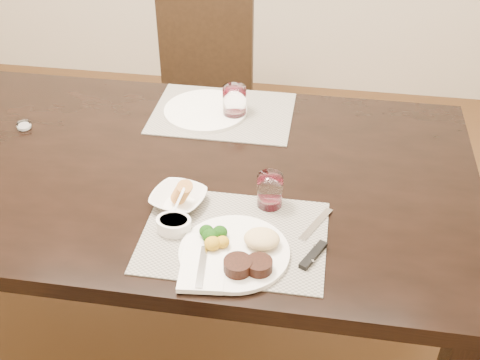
% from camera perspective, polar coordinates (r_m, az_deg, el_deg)
% --- Properties ---
extents(ground_plane, '(4.50, 4.50, 0.00)m').
position_cam_1_polar(ground_plane, '(2.30, -8.15, -13.84)').
color(ground_plane, '#4B2F18').
rests_on(ground_plane, ground).
extents(dining_table, '(2.00, 1.00, 0.75)m').
position_cam_1_polar(dining_table, '(1.84, -9.90, -0.43)').
color(dining_table, black).
rests_on(dining_table, ground).
extents(chair_far, '(0.42, 0.42, 0.90)m').
position_cam_1_polar(chair_far, '(2.69, -3.63, 8.58)').
color(chair_far, black).
rests_on(chair_far, ground).
extents(placemat_near, '(0.46, 0.34, 0.00)m').
position_cam_1_polar(placemat_near, '(1.51, -0.57, -5.39)').
color(placemat_near, gray).
rests_on(placemat_near, dining_table).
extents(placemat_far, '(0.46, 0.34, 0.00)m').
position_cam_1_polar(placemat_far, '(2.01, -1.65, 6.37)').
color(placemat_far, gray).
rests_on(placemat_far, dining_table).
extents(dinner_plate, '(0.27, 0.27, 0.05)m').
position_cam_1_polar(dinner_plate, '(1.45, -0.08, -6.76)').
color(dinner_plate, white).
rests_on(dinner_plate, placemat_near).
extents(napkin_fork, '(0.12, 0.20, 0.02)m').
position_cam_1_polar(napkin_fork, '(1.43, -3.44, -7.79)').
color(napkin_fork, white).
rests_on(napkin_fork, placemat_near).
extents(steak_knife, '(0.08, 0.24, 0.01)m').
position_cam_1_polar(steak_knife, '(1.48, 7.03, -6.34)').
color(steak_knife, silver).
rests_on(steak_knife, placemat_near).
extents(cracker_bowl, '(0.17, 0.17, 0.06)m').
position_cam_1_polar(cracker_bowl, '(1.60, -5.84, -1.75)').
color(cracker_bowl, white).
rests_on(cracker_bowl, placemat_near).
extents(sauce_ramekin, '(0.09, 0.13, 0.07)m').
position_cam_1_polar(sauce_ramekin, '(1.52, -6.29, -4.18)').
color(sauce_ramekin, white).
rests_on(sauce_ramekin, placemat_near).
extents(wine_glass_near, '(0.07, 0.07, 0.09)m').
position_cam_1_polar(wine_glass_near, '(1.58, 2.85, -1.15)').
color(wine_glass_near, white).
rests_on(wine_glass_near, placemat_near).
extents(far_plate, '(0.28, 0.28, 0.01)m').
position_cam_1_polar(far_plate, '(2.01, -3.28, 6.59)').
color(far_plate, white).
rests_on(far_plate, placemat_far).
extents(wine_glass_far, '(0.08, 0.08, 0.11)m').
position_cam_1_polar(wine_glass_far, '(1.96, -0.53, 7.26)').
color(wine_glass_far, white).
rests_on(wine_glass_far, placemat_far).
extents(salt_cellar, '(0.04, 0.04, 0.02)m').
position_cam_1_polar(salt_cellar, '(2.04, -19.79, 4.83)').
color(salt_cellar, white).
rests_on(salt_cellar, dining_table).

